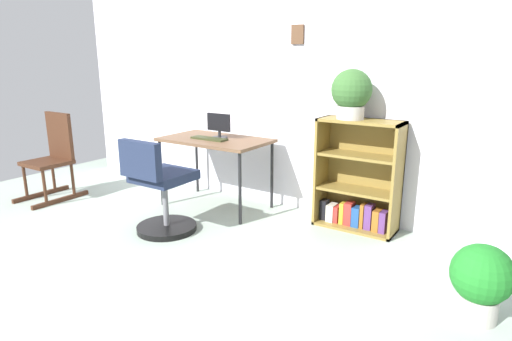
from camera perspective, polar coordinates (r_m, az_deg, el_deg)
name	(u,v)px	position (r m, az deg, el deg)	size (l,w,h in m)	color
ground_plane	(100,286)	(3.16, -19.82, -14.16)	(6.24, 6.24, 0.00)	#99AA9D
wall_back	(271,88)	(4.40, 1.96, 10.78)	(5.20, 0.12, 2.35)	silver
desk	(215,144)	(4.30, -5.39, 3.52)	(1.06, 0.63, 0.70)	brown
monitor	(219,126)	(4.29, -4.91, 5.89)	(0.27, 0.16, 0.24)	#262628
keyboard	(209,139)	(4.24, -6.20, 4.20)	(0.38, 0.12, 0.02)	#30351B
office_chair	(160,192)	(3.77, -12.54, -2.77)	(0.52, 0.55, 0.84)	black
rocking_chair	(53,156)	(5.09, -25.16, 1.75)	(0.42, 0.64, 0.91)	#412416
bookshelf_low	(359,182)	(3.91, 13.38, -1.45)	(0.71, 0.30, 0.97)	olive
potted_plant_on_shelf	(351,93)	(3.75, 12.46, 9.99)	(0.34, 0.34, 0.42)	#B7B2A8
potted_plant_floor	(481,279)	(2.85, 27.56, -12.56)	(0.35, 0.35, 0.46)	#B7B2A8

